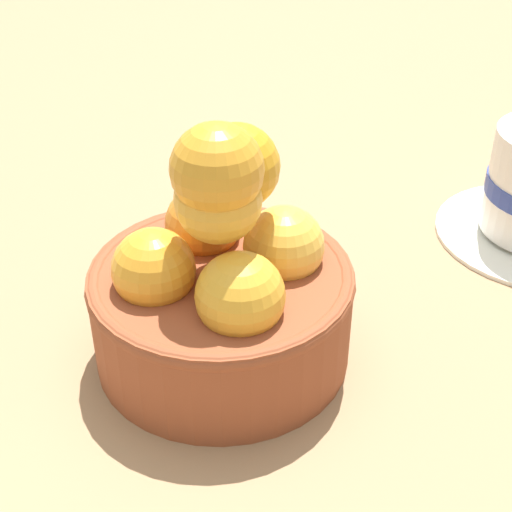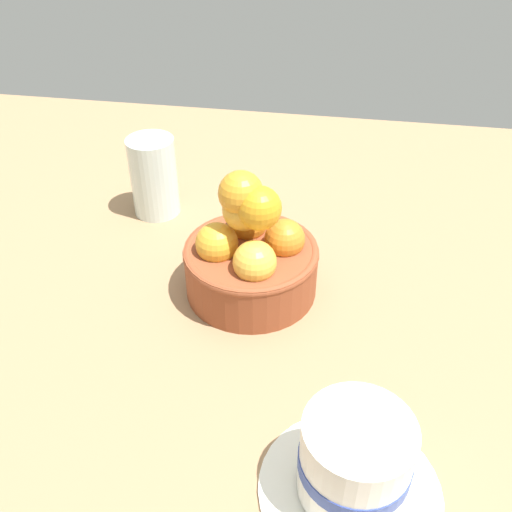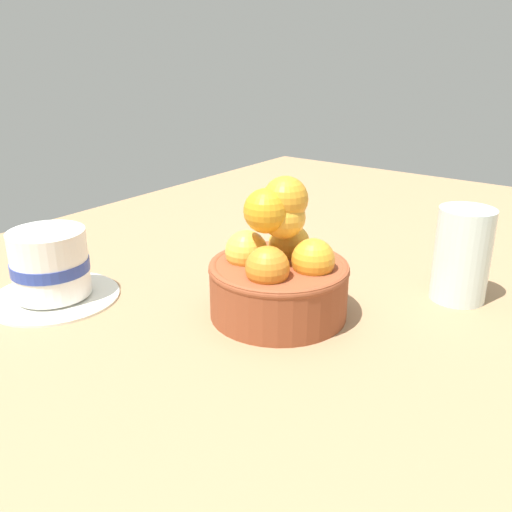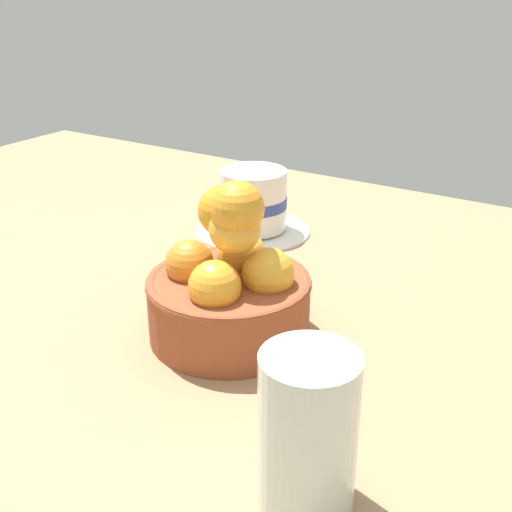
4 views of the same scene
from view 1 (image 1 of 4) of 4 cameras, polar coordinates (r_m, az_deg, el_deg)
ground_plane at (r=45.19cm, az=-2.44°, el=-8.85°), size 148.64×97.95×3.35cm
terracotta_bowl at (r=40.92cm, az=-2.65°, el=-2.09°), size 14.57×14.57×14.70cm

